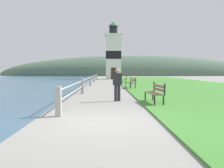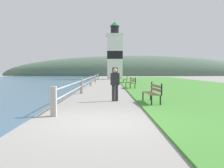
# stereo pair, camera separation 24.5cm
# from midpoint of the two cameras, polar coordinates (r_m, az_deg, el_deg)

# --- Properties ---
(ground_plane) EXTENTS (160.00, 160.00, 0.00)m
(ground_plane) POSITION_cam_midpoint_polar(r_m,az_deg,el_deg) (7.12, -2.11, -8.82)
(ground_plane) COLOR gray
(grass_verge) EXTENTS (12.00, 58.02, 0.06)m
(grass_verge) POSITION_cam_midpoint_polar(r_m,az_deg,el_deg) (27.36, 15.06, -0.06)
(grass_verge) COLOR #428433
(grass_verge) RESTS_ON ground_plane
(seawall_railing) EXTENTS (0.18, 32.06, 0.97)m
(seawall_railing) POSITION_cam_midpoint_polar(r_m,az_deg,el_deg) (23.98, -4.62, 0.94)
(seawall_railing) COLOR #A8A399
(seawall_railing) RESTS_ON ground_plane
(park_bench_near) EXTENTS (0.60, 1.75, 0.94)m
(park_bench_near) POSITION_cam_midpoint_polar(r_m,az_deg,el_deg) (11.19, 9.99, -1.75)
(park_bench_near) COLOR #846B51
(park_bench_near) RESTS_ON ground_plane
(park_bench_midway) EXTENTS (0.70, 2.00, 0.94)m
(park_bench_midway) POSITION_cam_midpoint_polar(r_m,az_deg,el_deg) (20.75, 4.76, 0.49)
(park_bench_midway) COLOR #846B51
(park_bench_midway) RESTS_ON ground_plane
(park_bench_far) EXTENTS (0.60, 1.98, 0.94)m
(park_bench_far) POSITION_cam_midpoint_polar(r_m,az_deg,el_deg) (30.01, 3.42, 1.28)
(park_bench_far) COLOR #846B51
(park_bench_far) RESTS_ON ground_plane
(lighthouse) EXTENTS (3.02, 3.02, 10.02)m
(lighthouse) POSITION_cam_midpoint_polar(r_m,az_deg,el_deg) (44.14, 0.80, 6.84)
(lighthouse) COLOR white
(lighthouse) RESTS_ON ground_plane
(person_strolling) EXTENTS (0.44, 0.34, 1.58)m
(person_strolling) POSITION_cam_midpoint_polar(r_m,az_deg,el_deg) (11.98, 1.29, 0.15)
(person_strolling) COLOR #28282D
(person_strolling) RESTS_ON ground_plane
(distant_hillside) EXTENTS (80.00, 16.00, 12.00)m
(distant_hillside) POSITION_cam_midpoint_polar(r_m,az_deg,el_deg) (76.06, 5.27, 1.93)
(distant_hillside) COLOR #4C6651
(distant_hillside) RESTS_ON ground_plane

